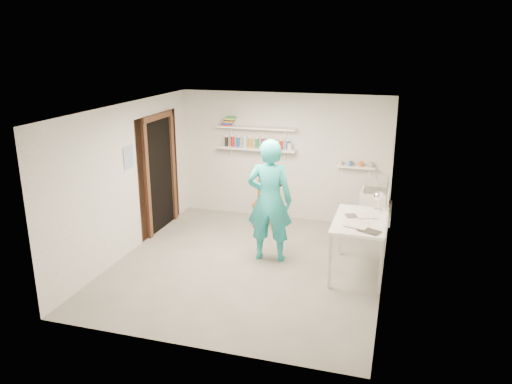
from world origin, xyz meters
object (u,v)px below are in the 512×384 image
(wooden_chair, at_px, (265,204))
(wall_clock, at_px, (275,177))
(man, at_px, (270,201))
(belfast_sink, at_px, (375,199))
(work_table, at_px, (359,247))
(desk_lamp, at_px, (379,196))

(wooden_chair, bearing_deg, wall_clock, -69.40)
(man, bearing_deg, belfast_sink, -142.64)
(belfast_sink, height_order, wooden_chair, wooden_chair)
(belfast_sink, height_order, wall_clock, wall_clock)
(belfast_sink, relative_size, wall_clock, 1.74)
(wooden_chair, bearing_deg, man, -73.45)
(work_table, relative_size, desk_lamp, 8.00)
(desk_lamp, bearing_deg, belfast_sink, 95.53)
(belfast_sink, height_order, man, man)
(man, relative_size, work_table, 1.52)
(wooden_chair, height_order, work_table, wooden_chair)
(belfast_sink, distance_m, wall_clock, 1.98)
(belfast_sink, height_order, work_table, belfast_sink)
(belfast_sink, relative_size, man, 0.31)
(wall_clock, bearing_deg, wooden_chair, 106.38)
(work_table, bearing_deg, desk_lamp, 67.58)
(wall_clock, distance_m, work_table, 1.65)
(man, distance_m, wooden_chair, 1.53)
(desk_lamp, bearing_deg, wooden_chair, 154.23)
(desk_lamp, bearing_deg, man, -166.55)
(man, relative_size, wooden_chair, 2.20)
(man, relative_size, wall_clock, 5.56)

